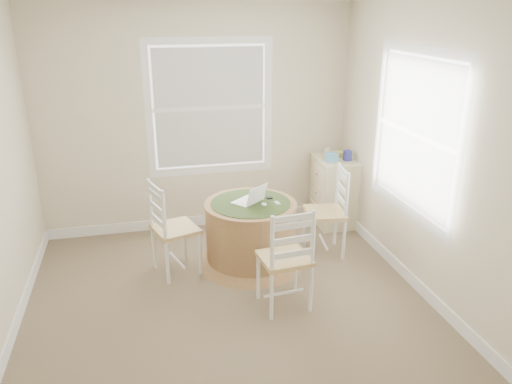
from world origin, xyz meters
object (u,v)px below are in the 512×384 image
object	(u,v)px
chair_left	(175,229)
corner_chest	(334,191)
chair_right	(325,212)
laptop	(250,200)
round_table	(251,230)
chair_near	(285,258)

from	to	relation	value
chair_left	corner_chest	xyz separation A→B (m)	(1.99, 0.78, -0.06)
chair_left	chair_right	distance (m)	1.59
chair_right	laptop	bearing A→B (deg)	-81.59
chair_right	corner_chest	xyz separation A→B (m)	(0.40, 0.73, -0.06)
round_table	corner_chest	size ratio (longest dim) A/B	1.35
chair_left	chair_near	distance (m)	1.22
chair_near	corner_chest	xyz separation A→B (m)	(1.12, 1.62, -0.06)
chair_right	chair_left	bearing A→B (deg)	-80.59
chair_right	corner_chest	size ratio (longest dim) A/B	1.14
round_table	chair_near	world-z (taller)	chair_near
round_table	laptop	distance (m)	0.33
round_table	laptop	world-z (taller)	laptop
chair_near	chair_right	bearing A→B (deg)	-134.10
chair_near	round_table	bearing A→B (deg)	-88.10
chair_left	laptop	distance (m)	0.80
chair_left	laptop	xyz separation A→B (m)	(0.77, 0.04, 0.22)
round_table	laptop	size ratio (longest dim) A/B	2.89
round_table	laptop	bearing A→B (deg)	94.55
chair_left	chair_near	xyz separation A→B (m)	(0.88, -0.84, 0.00)
chair_right	chair_near	bearing A→B (deg)	-31.08
chair_left	laptop	size ratio (longest dim) A/B	2.45
corner_chest	round_table	bearing A→B (deg)	-146.53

